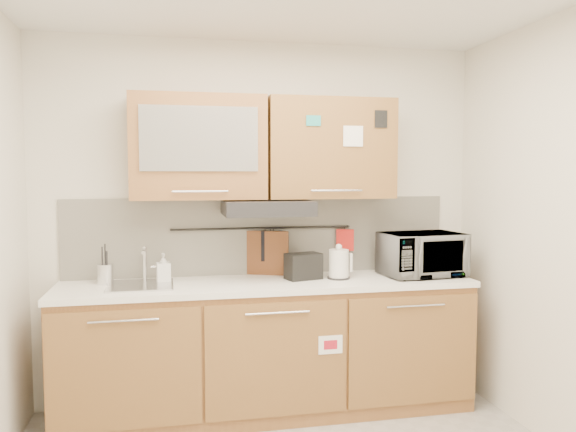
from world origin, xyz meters
name	(u,v)px	position (x,y,z in m)	size (l,w,h in m)	color
wall_back	(262,222)	(0.00, 1.50, 1.30)	(3.20, 3.20, 0.00)	silver
base_cabinet	(269,355)	(0.00, 1.19, 0.41)	(2.80, 0.64, 0.88)	#9C6837
countertop	(269,284)	(0.00, 1.19, 0.90)	(2.82, 0.62, 0.04)	white
backsplash	(262,236)	(0.00, 1.49, 1.20)	(2.80, 0.02, 0.56)	silver
upper_cabinets	(265,148)	(0.00, 1.32, 1.83)	(1.82, 0.37, 0.70)	#9C6837
range_hood	(267,208)	(0.00, 1.25, 1.42)	(0.60, 0.46, 0.10)	black
sink	(141,285)	(-0.85, 1.21, 0.92)	(0.42, 0.40, 0.26)	silver
utensil_rail	(263,228)	(0.00, 1.45, 1.26)	(0.02, 0.02, 1.30)	black
utensil_crock	(105,274)	(-1.08, 1.32, 0.99)	(0.13, 0.13, 0.27)	silver
kettle	(339,265)	(0.50, 1.19, 1.02)	(0.18, 0.16, 0.25)	silver
toaster	(303,266)	(0.25, 1.22, 1.01)	(0.27, 0.20, 0.18)	black
microwave	(422,254)	(1.11, 1.17, 1.07)	(0.56, 0.38, 0.31)	#999999
soap_bottle	(163,268)	(-0.70, 1.30, 1.02)	(0.09, 0.09, 0.20)	#999999
cutting_board	(266,259)	(0.02, 1.44, 1.03)	(0.34, 0.02, 0.42)	brown
oven_mitt	(274,245)	(0.08, 1.44, 1.14)	(0.12, 0.03, 0.20)	#214E9B
dark_pouch	(271,246)	(0.06, 1.44, 1.13)	(0.14, 0.04, 0.22)	black
pot_holder	(345,240)	(0.62, 1.44, 1.16)	(0.13, 0.02, 0.16)	red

